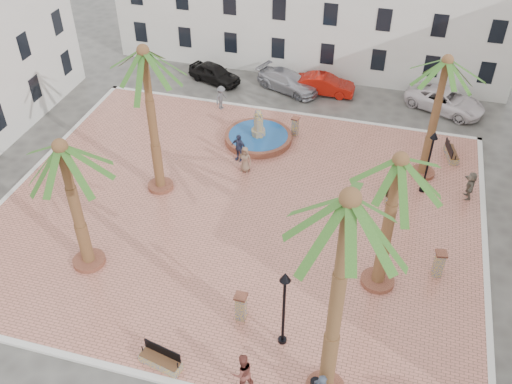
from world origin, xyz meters
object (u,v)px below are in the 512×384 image
Objects in this scene: bench_s at (161,361)px; pedestrian_east at (470,185)px; bollard_n at (295,126)px; pedestrian_fountain_b at (239,147)px; palm_ne at (445,74)px; palm_e at (397,177)px; palm_sw at (64,163)px; pedestrian_north at (221,98)px; fountain at (258,136)px; bollard_e at (439,263)px; cyclist_b at (242,372)px; bollard_se at (241,306)px; lamppost_s at (284,297)px; car_black at (214,73)px; palm_s at (347,223)px; bench_ne at (451,154)px; car_red at (325,85)px; lamppost_e at (431,152)px; car_silver at (288,81)px; pedestrian_fountain_a at (245,159)px; palm_nw at (145,67)px; car_white at (445,101)px; bench_e at (391,191)px.

bench_s is 1.13× the size of pedestrian_east.
bench_s is 18.67m from bollard_n.
bollard_n is 4.55m from pedestrian_fountain_b.
palm_e is at bearing -99.86° from palm_ne.
pedestrian_fountain_b is at bearing 66.35° from palm_sw.
palm_ne is at bearing -87.20° from pedestrian_north.
fountain is 14.58m from bollard_e.
pedestrian_east is at bearing -159.46° from cyclist_b.
palm_ne is 16.16m from bollard_se.
lamppost_s reaches higher than car_black.
palm_s is at bearing -31.16° from bollard_se.
car_black is at bearing 58.38° from bench_ne.
palm_e is at bearing -161.55° from car_red.
lamppost_s is 2.49× the size of pedestrian_east.
lamppost_e is 14.35m from car_silver.
palm_s reaches higher than car_silver.
pedestrian_north is 7.83m from car_red.
bench_ne is (3.24, 11.67, -6.04)m from palm_e.
palm_nw is at bearing -143.46° from pedestrian_fountain_a.
bench_s is at bearing -174.31° from palm_s.
car_red is at bearing 78.10° from pedestrian_fountain_a.
bollard_e is at bearing 12.83° from palm_sw.
cyclist_b reaches higher than bollard_e.
palm_s is at bearing -100.81° from palm_ne.
palm_sw is 14.09m from palm_e.
car_white is at bearing 68.81° from bollard_se.
palm_nw reaches higher than palm_e.
fountain is 1.00× the size of car_red.
bollard_se is at bearing -146.05° from palm_e.
bollard_n is 0.76× the size of pedestrian_north.
pedestrian_north is at bearing 132.24° from palm_e.
bench_s is at bearing -87.95° from fountain.
bench_s is 1.06× the size of bench_e.
palm_s reaches higher than pedestrian_north.
bollard_e is 11.05m from cyclist_b.
lamppost_s is at bearing -36.95° from pedestrian_east.
fountain is 7.36m from car_silver.
bollard_se is at bearing -149.54° from car_silver.
palm_sw reaches higher than pedestrian_north.
bollard_n is (-5.23, 17.93, -8.22)m from palm_s.
car_white is (11.34, 10.84, -0.22)m from pedestrian_fountain_a.
bollard_se is 0.89× the size of pedestrian_fountain_a.
pedestrian_fountain_b is at bearing -126.43° from bollard_n.
fountain is at bearing -149.49° from bollard_n.
fountain is 0.57× the size of palm_ne.
bench_e is (8.72, -3.37, -0.03)m from fountain.
fountain is 2.61× the size of pedestrian_fountain_a.
bench_e is 17.60m from car_black.
lamppost_s is at bearing -151.08° from cyclist_b.
bollard_se is at bearing -178.58° from car_white.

